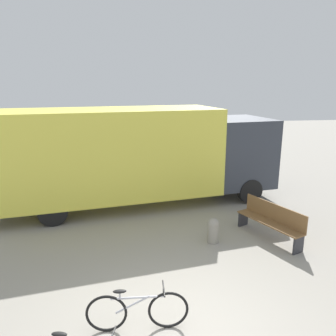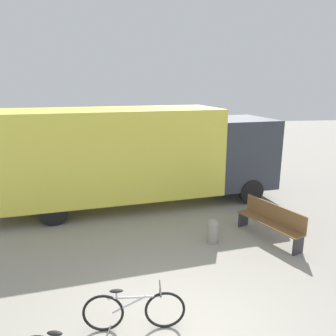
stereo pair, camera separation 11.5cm
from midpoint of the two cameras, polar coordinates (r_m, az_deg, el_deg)
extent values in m
cube|color=#EAE04C|center=(10.80, -10.07, 2.68)|extent=(7.20, 3.53, 2.79)
cube|color=#333842|center=(12.20, 11.45, 2.96)|extent=(2.44, 2.72, 2.37)
cylinder|color=black|center=(13.43, 8.98, -1.09)|extent=(0.88, 0.40, 0.84)
cylinder|color=black|center=(11.57, 13.74, -3.88)|extent=(0.88, 0.40, 0.84)
cylinder|color=black|center=(12.17, -19.34, -3.39)|extent=(0.88, 0.40, 0.84)
cylinder|color=black|center=(10.07, -19.75, -7.11)|extent=(0.88, 0.40, 0.84)
cube|color=brown|center=(9.08, 16.82, -9.05)|extent=(1.13, 1.98, 0.04)
cube|color=brown|center=(9.12, 17.71, -7.45)|extent=(0.80, 1.84, 0.49)
cube|color=#2D2D33|center=(8.65, 21.39, -12.39)|extent=(0.33, 0.18, 0.43)
cube|color=#2D2D33|center=(9.76, 12.62, -8.57)|extent=(0.33, 0.18, 0.43)
ellipsoid|color=black|center=(5.11, -19.08, -25.71)|extent=(0.24, 0.14, 0.05)
torus|color=black|center=(5.94, -11.27, -23.62)|extent=(0.68, 0.08, 0.68)
torus|color=black|center=(5.91, -0.55, -23.50)|extent=(0.68, 0.08, 0.68)
cylinder|color=silver|center=(5.74, -5.99, -21.53)|extent=(0.86, 0.09, 0.04)
cylinder|color=silver|center=(5.82, -6.77, -22.55)|extent=(0.58, 0.07, 0.32)
cylinder|color=silver|center=(5.72, -9.00, -21.08)|extent=(0.03, 0.03, 0.11)
ellipsoid|color=black|center=(5.68, -9.03, -20.46)|extent=(0.22, 0.10, 0.05)
cylinder|color=black|center=(5.70, -1.38, -20.83)|extent=(0.03, 0.03, 0.14)
cylinder|color=black|center=(5.66, -1.38, -20.24)|extent=(0.05, 0.44, 0.02)
cylinder|color=gray|center=(8.65, 7.45, -11.14)|extent=(0.29, 0.29, 0.51)
sphere|color=gray|center=(8.54, 7.51, -9.59)|extent=(0.30, 0.30, 0.30)
camera|label=1|loc=(0.06, -90.36, -0.09)|focal=35.00mm
camera|label=2|loc=(0.06, 89.64, 0.09)|focal=35.00mm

